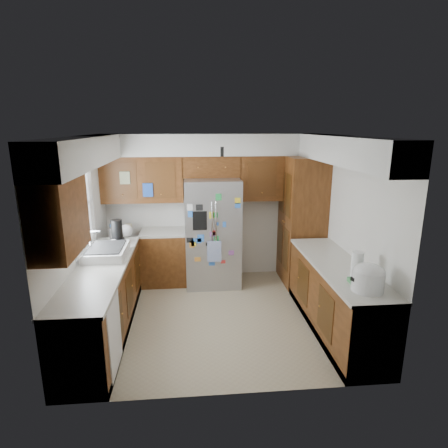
% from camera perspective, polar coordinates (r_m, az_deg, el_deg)
% --- Properties ---
extents(floor, '(3.60, 3.60, 0.00)m').
position_cam_1_polar(floor, '(5.48, -0.87, -13.89)').
color(floor, tan).
rests_on(floor, ground).
extents(room_shell, '(3.64, 3.24, 2.52)m').
position_cam_1_polar(room_shell, '(5.23, -2.41, 5.90)').
color(room_shell, silver).
rests_on(room_shell, ground).
extents(left_counter_run, '(1.36, 3.20, 0.92)m').
position_cam_1_polar(left_counter_run, '(5.39, -15.71, -9.88)').
color(left_counter_run, '#43230C').
rests_on(left_counter_run, ground).
extents(right_counter_run, '(0.63, 2.25, 0.92)m').
position_cam_1_polar(right_counter_run, '(5.19, 16.61, -11.03)').
color(right_counter_run, '#43230C').
rests_on(right_counter_run, ground).
extents(pantry, '(0.60, 0.90, 2.15)m').
position_cam_1_polar(pantry, '(6.42, 11.76, 0.45)').
color(pantry, '#43230C').
rests_on(pantry, ground).
extents(fridge, '(0.90, 0.79, 1.80)m').
position_cam_1_polar(fridge, '(6.25, -1.75, -1.28)').
color(fridge, gray).
rests_on(fridge, ground).
extents(bridge_cabinet, '(0.96, 0.34, 0.35)m').
position_cam_1_polar(bridge_cabinet, '(6.27, -1.96, 8.78)').
color(bridge_cabinet, '#43230C').
rests_on(bridge_cabinet, fridge).
extents(fridge_top_items, '(0.65, 0.38, 0.30)m').
position_cam_1_polar(fridge_top_items, '(6.22, -2.55, 11.59)').
color(fridge_top_items, '#115AB3').
rests_on(fridge_top_items, bridge_cabinet).
extents(sink_assembly, '(0.52, 0.70, 0.37)m').
position_cam_1_polar(sink_assembly, '(5.28, -17.46, -4.02)').
color(sink_assembly, white).
rests_on(sink_assembly, left_counter_run).
extents(left_counter_clutter, '(0.37, 0.87, 0.38)m').
position_cam_1_polar(left_counter_clutter, '(5.95, -15.61, -1.17)').
color(left_counter_clutter, black).
rests_on(left_counter_clutter, left_counter_run).
extents(rice_cooker, '(0.35, 0.34, 0.30)m').
position_cam_1_polar(rice_cooker, '(4.28, 21.13, -7.53)').
color(rice_cooker, silver).
rests_on(rice_cooker, right_counter_run).
extents(paper_towel, '(0.14, 0.14, 0.31)m').
position_cam_1_polar(paper_towel, '(4.60, 19.62, -5.86)').
color(paper_towel, white).
rests_on(paper_towel, right_counter_run).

